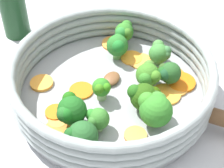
{
  "coord_description": "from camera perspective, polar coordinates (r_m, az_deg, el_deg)",
  "views": [
    {
      "loc": [
        -0.01,
        -0.42,
        0.44
      ],
      "look_at": [
        0.0,
        0.0,
        0.03
      ],
      "focal_mm": 60.0,
      "sensor_mm": 36.0,
      "label": 1
    }
  ],
  "objects": [
    {
      "name": "carrot_slice_5",
      "position": [
        0.54,
        3.59,
        -7.84
      ],
      "size": [
        0.04,
        0.04,
        0.0
      ],
      "primitive_type": "cylinder",
      "rotation": [
        0.0,
        0.0,
        1.74
      ],
      "color": "#EB8C40",
      "rests_on": "skillet"
    },
    {
      "name": "skillet_rivet_right",
      "position": [
        0.59,
        13.9,
        -2.63
      ],
      "size": [
        0.01,
        0.01,
        0.01
      ],
      "primitive_type": "sphere",
      "color": "#979397",
      "rests_on": "skillet"
    },
    {
      "name": "carrot_slice_8",
      "position": [
        0.62,
        10.51,
        0.27
      ],
      "size": [
        0.05,
        0.05,
        0.01
      ],
      "primitive_type": "cylinder",
      "rotation": [
        0.0,
        0.0,
        6.08
      ],
      "color": "orange",
      "rests_on": "skillet"
    },
    {
      "name": "skillet_rivet_left",
      "position": [
        0.55,
        12.49,
        -6.84
      ],
      "size": [
        0.01,
        0.01,
        0.01
      ],
      "primitive_type": "sphere",
      "color": "#8E929A",
      "rests_on": "skillet"
    },
    {
      "name": "carrot_slice_1",
      "position": [
        0.66,
        2.99,
        4.0
      ],
      "size": [
        0.05,
        0.05,
        0.0
      ],
      "primitive_type": "cylinder",
      "rotation": [
        0.0,
        0.0,
        2.19
      ],
      "color": "orange",
      "rests_on": "skillet"
    },
    {
      "name": "carrot_slice_11",
      "position": [
        0.6,
        8.24,
        -1.56
      ],
      "size": [
        0.07,
        0.07,
        0.0
      ],
      "primitive_type": "cylinder",
      "rotation": [
        0.0,
        0.0,
        5.42
      ],
      "color": "#F99C30",
      "rests_on": "skillet"
    },
    {
      "name": "carrot_slice_7",
      "position": [
        0.69,
        0.24,
        6.19
      ],
      "size": [
        0.06,
        0.06,
        0.0
      ],
      "primitive_type": "cylinder",
      "rotation": [
        0.0,
        0.0,
        3.85
      ],
      "color": "orange",
      "rests_on": "skillet"
    },
    {
      "name": "broccoli_floret_9",
      "position": [
        0.64,
        7.31,
        4.79
      ],
      "size": [
        0.04,
        0.04,
        0.04
      ],
      "color": "#7EB36B",
      "rests_on": "skillet"
    },
    {
      "name": "broccoli_floret_3",
      "position": [
        0.6,
        8.55,
        1.67
      ],
      "size": [
        0.04,
        0.03,
        0.04
      ],
      "color": "#628E4A",
      "rests_on": "skillet"
    },
    {
      "name": "skillet",
      "position": [
        0.61,
        0.0,
        -1.62
      ],
      "size": [
        0.3,
        0.3,
        0.02
      ],
      "primitive_type": "cylinder",
      "color": "#939699",
      "rests_on": "ground_plane"
    },
    {
      "name": "carrot_slice_4",
      "position": [
        0.63,
        9.39,
        1.39
      ],
      "size": [
        0.05,
        0.05,
        0.0
      ],
      "primitive_type": "cylinder",
      "rotation": [
        0.0,
        0.0,
        3.81
      ],
      "color": "orange",
      "rests_on": "skillet"
    },
    {
      "name": "broccoli_floret_5",
      "position": [
        0.51,
        -4.79,
        -7.97
      ],
      "size": [
        0.05,
        0.04,
        0.05
      ],
      "color": "#7BB160",
      "rests_on": "skillet"
    },
    {
      "name": "broccoli_floret_6",
      "position": [
        0.54,
        6.59,
        -3.7
      ],
      "size": [
        0.05,
        0.05,
        0.05
      ],
      "color": "#6E8D4B",
      "rests_on": "skillet"
    },
    {
      "name": "carrot_slice_13",
      "position": [
        0.55,
        -8.38,
        -6.95
      ],
      "size": [
        0.05,
        0.05,
        0.0
      ],
      "primitive_type": "cylinder",
      "rotation": [
        0.0,
        0.0,
        3.71
      ],
      "color": "orange",
      "rests_on": "skillet"
    },
    {
      "name": "carrot_slice_12",
      "position": [
        0.61,
        9.79,
        -0.45
      ],
      "size": [
        0.04,
        0.04,
        0.0
      ],
      "primitive_type": "cylinder",
      "rotation": [
        0.0,
        0.0,
        5.93
      ],
      "color": "#F39B38",
      "rests_on": "skillet"
    },
    {
      "name": "broccoli_floret_8",
      "position": [
        0.53,
        -6.31,
        -4.03
      ],
      "size": [
        0.04,
        0.05,
        0.05
      ],
      "color": "#8CB05E",
      "rests_on": "skillet"
    },
    {
      "name": "broccoli_floret_1",
      "position": [
        0.59,
        5.52,
        1.38
      ],
      "size": [
        0.04,
        0.05,
        0.04
      ],
      "color": "#7BA852",
      "rests_on": "skillet"
    },
    {
      "name": "carrot_slice_2",
      "position": [
        0.6,
        -4.7,
        -0.93
      ],
      "size": [
        0.04,
        0.04,
        0.0
      ],
      "primitive_type": "cylinder",
      "rotation": [
        0.0,
        0.0,
        1.5
      ],
      "color": "orange",
      "rests_on": "skillet"
    },
    {
      "name": "carrot_slice_10",
      "position": [
        0.64,
        8.37,
        1.9
      ],
      "size": [
        0.05,
        0.05,
        0.0
      ],
      "primitive_type": "cylinder",
      "rotation": [
        0.0,
        0.0,
        4.16
      ],
      "color": "orange",
      "rests_on": "skillet"
    },
    {
      "name": "carrot_slice_0",
      "position": [
        0.57,
        -8.58,
        -4.33
      ],
      "size": [
        0.05,
        0.05,
        0.01
      ],
      "primitive_type": "cylinder",
      "rotation": [
        0.0,
        0.0,
        5.51
      ],
      "color": "orange",
      "rests_on": "skillet"
    },
    {
      "name": "carrot_slice_3",
      "position": [
        0.56,
        -8.26,
        -5.6
      ],
      "size": [
        0.04,
        0.04,
        0.0
      ],
      "primitive_type": "cylinder",
      "rotation": [
        0.0,
        0.0,
        5.04
      ],
      "color": "#EB9941",
      "rests_on": "skillet"
    },
    {
      "name": "broccoli_floret_7",
      "position": [
        0.53,
        -2.26,
        -5.35
      ],
      "size": [
        0.03,
        0.03,
        0.04
      ],
      "color": "#88AE6D",
      "rests_on": "skillet"
    },
    {
      "name": "skillet_rim_wall",
      "position": [
        0.58,
        0.0,
        1.07
      ],
      "size": [
        0.32,
        0.32,
        0.06
      ],
      "color": "#909A99",
      "rests_on": "skillet"
    },
    {
      "name": "broccoli_floret_2",
      "position": [
        0.64,
        0.85,
        5.93
      ],
      "size": [
        0.04,
        0.05,
        0.05
      ],
      "color": "#60984B",
      "rests_on": "skillet"
    },
    {
      "name": "carrot_slice_9",
      "position": [
        0.65,
        4.37,
        3.5
      ],
      "size": [
        0.05,
        0.05,
        0.0
      ],
      "primitive_type": "cylinder",
      "rotation": [
        0.0,
        0.0,
        3.02
      ],
      "color": "#EB953E",
      "rests_on": "skillet"
    },
    {
      "name": "broccoli_floret_0",
      "position": [
        0.57,
        -1.61,
        -0.65
      ],
      "size": [
        0.03,
        0.03,
        0.04
      ],
      "color": "#87AA6F",
      "rests_on": "skillet"
    },
    {
      "name": "carrot_slice_6",
      "position": [
        0.62,
        -10.67,
        0.15
      ],
      "size": [
        0.05,
        0.05,
        0.01
      ],
      "primitive_type": "cylinder",
      "rotation": [
        0.0,
        0.0,
        1.98
      ],
      "color": "#F99C35",
      "rests_on": "skillet"
    },
    {
      "name": "ground_plane",
      "position": [
        0.61,
        0.0,
        -2.2
      ],
      "size": [
        4.0,
        4.0,
        0.0
      ],
      "primitive_type": "plane",
      "color": "#B4B6BC"
    },
    {
      "name": "mushroom_piece_0",
      "position": [
        0.61,
        -0.19,
        0.85
      ],
      "size": [
        0.04,
        0.04,
        0.01
      ],
      "primitive_type": "ellipsoid",
      "rotation": [
        0.0,
        0.0,
        4.24
      ],
      "color": "brown",
      "rests_on": "skillet"
    },
    {
      "name": "broccoli_floret_4",
      "position": [
        0.67,
        1.89,
        7.96
      ],
      "size": [
        0.03,
        0.04,
        0.05
      ],
      "color": "#6E975B",
      "rests_on": "skillet"
    },
    {
      "name": "broccoli_floret_10",
      "position": [
        0.56,
        5.05,
        -1.85
      ],
      "size": [
        0.05,
        0.04,
        0.05
      ],
      "color": "#5E9154",
      "rests_on": "skillet"
    }
  ]
}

